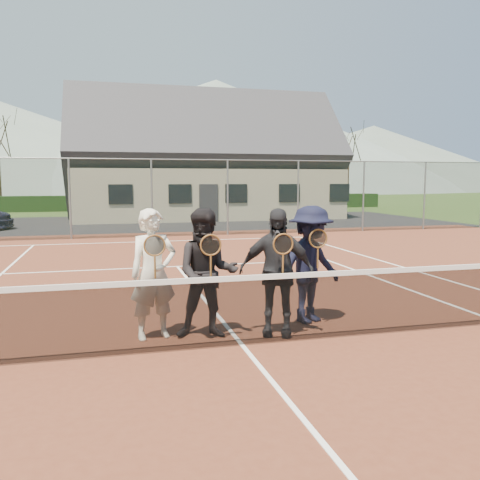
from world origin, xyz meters
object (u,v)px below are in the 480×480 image
(player_c, at_px, (276,272))
(clubhouse, at_px, (203,150))
(tennis_net, at_px, (242,307))
(player_b, at_px, (207,273))
(player_d, at_px, (311,264))
(player_a, at_px, (153,274))

(player_c, bearing_deg, clubhouse, 81.80)
(tennis_net, distance_m, clubhouse, 24.57)
(clubhouse, relative_size, player_b, 8.67)
(clubhouse, distance_m, player_c, 24.08)
(player_b, xyz_separation_m, player_c, (0.97, -0.13, 0.00))
(player_d, bearing_deg, player_a, -175.39)
(clubhouse, relative_size, player_a, 8.67)
(tennis_net, xyz_separation_m, player_b, (-0.37, 0.49, 0.38))
(clubhouse, xyz_separation_m, player_a, (-5.09, -23.36, -3.07))
(clubhouse, bearing_deg, player_b, -100.54)
(player_b, distance_m, player_c, 0.97)
(player_c, distance_m, player_d, 0.86)
(tennis_net, bearing_deg, player_c, 31.31)
(clubhouse, relative_size, player_d, 8.67)
(player_a, xyz_separation_m, player_d, (2.40, 0.19, -0.00))
(player_d, bearing_deg, player_b, -168.51)
(player_a, bearing_deg, tennis_net, -30.40)
(player_d, bearing_deg, player_c, -146.35)
(clubhouse, bearing_deg, player_a, -102.30)
(player_a, distance_m, player_c, 1.71)
(player_a, relative_size, player_c, 1.00)
(player_a, bearing_deg, player_d, 4.61)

